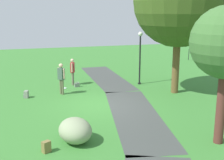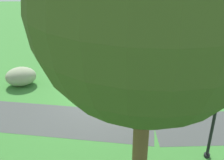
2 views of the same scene
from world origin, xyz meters
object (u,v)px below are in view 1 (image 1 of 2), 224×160
at_px(woman_with_handbag, 73,70).
at_px(frisbee_on_grass, 64,88).
at_px(handbag_on_grass, 77,85).
at_px(man_near_boulder, 61,76).
at_px(large_shade_tree, 179,1).
at_px(lamp_post, 140,52).
at_px(lawn_boulder, 75,130).
at_px(spare_backpack_on_lawn, 26,94).
at_px(backpack_by_boulder, 46,147).

relative_size(woman_with_handbag, frisbee_on_grass, 6.68).
bearing_deg(handbag_on_grass, woman_with_handbag, -163.65).
bearing_deg(man_near_boulder, large_shade_tree, 77.10).
relative_size(lamp_post, frisbee_on_grass, 13.25).
relative_size(lawn_boulder, man_near_boulder, 0.93).
bearing_deg(woman_with_handbag, large_shade_tree, 57.67).
height_order(woman_with_handbag, spare_backpack_on_lawn, woman_with_handbag).
height_order(lawn_boulder, frisbee_on_grass, lawn_boulder).
height_order(large_shade_tree, lawn_boulder, large_shade_tree).
relative_size(woman_with_handbag, spare_backpack_on_lawn, 4.29).
height_order(woman_with_handbag, man_near_boulder, man_near_boulder).
relative_size(large_shade_tree, handbag_on_grass, 22.75).
xyz_separation_m(large_shade_tree, lamp_post, (-2.46, -1.25, -3.09)).
distance_m(lawn_boulder, frisbee_on_grass, 7.81).
bearing_deg(woman_with_handbag, lamp_post, 76.60).
relative_size(lamp_post, handbag_on_grass, 9.99).
bearing_deg(lawn_boulder, handbag_on_grass, 169.89).
bearing_deg(backpack_by_boulder, lamp_post, 140.60).
bearing_deg(man_near_boulder, woman_with_handbag, 154.45).
distance_m(large_shade_tree, man_near_boulder, 7.78).
relative_size(lawn_boulder, woman_with_handbag, 0.97).
xyz_separation_m(woman_with_handbag, spare_backpack_on_lawn, (2.14, -2.94, -0.80)).
distance_m(man_near_boulder, backpack_by_boulder, 7.19).
xyz_separation_m(woman_with_handbag, frisbee_on_grass, (0.71, -0.65, -0.99)).
bearing_deg(handbag_on_grass, backpack_by_boulder, -16.59).
distance_m(lamp_post, woman_with_handbag, 4.48).
relative_size(large_shade_tree, lamp_post, 2.28).
bearing_deg(lamp_post, man_near_boulder, -79.20).
distance_m(large_shade_tree, backpack_by_boulder, 10.80).
bearing_deg(large_shade_tree, spare_backpack_on_lawn, -98.95).
bearing_deg(spare_backpack_on_lawn, handbag_on_grass, 116.80).
relative_size(handbag_on_grass, spare_backpack_on_lawn, 0.85).
xyz_separation_m(woman_with_handbag, man_near_boulder, (1.99, -0.95, 0.06)).
bearing_deg(man_near_boulder, handbag_on_grass, 141.80).
relative_size(lamp_post, backpack_by_boulder, 8.50).
bearing_deg(large_shade_tree, man_near_boulder, -102.90).
distance_m(spare_backpack_on_lawn, frisbee_on_grass, 2.70).
xyz_separation_m(lawn_boulder, man_near_boulder, (-6.49, 0.29, 0.60)).
xyz_separation_m(large_shade_tree, backpack_by_boulder, (5.53, -7.81, -5.01)).
distance_m(lamp_post, backpack_by_boulder, 10.51).
xyz_separation_m(lawn_boulder, woman_with_handbag, (-8.48, 1.24, 0.54)).
relative_size(lawn_boulder, handbag_on_grass, 4.91).
relative_size(woman_with_handbag, backpack_by_boulder, 4.29).
bearing_deg(backpack_by_boulder, man_near_boulder, 168.77).
bearing_deg(lawn_boulder, spare_backpack_on_lawn, -165.05).
relative_size(man_near_boulder, handbag_on_grass, 5.30).
relative_size(lawn_boulder, spare_backpack_on_lawn, 4.18).
bearing_deg(lamp_post, woman_with_handbag, -103.40).
height_order(handbag_on_grass, backpack_by_boulder, backpack_by_boulder).
xyz_separation_m(spare_backpack_on_lawn, frisbee_on_grass, (-1.43, 2.29, -0.18)).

